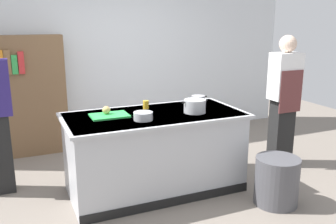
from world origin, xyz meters
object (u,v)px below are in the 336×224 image
object	(u,v)px
person_chef	(284,98)
mixing_bowl	(143,116)
bookshelf	(25,96)
trash_bin	(277,181)
stock_pot	(195,106)
juice_cup	(146,105)
onion	(106,110)
sauce_pan	(198,100)

from	to	relation	value
person_chef	mixing_bowl	bearing A→B (deg)	110.69
person_chef	bookshelf	size ratio (longest dim) A/B	1.01
trash_bin	bookshelf	bearing A→B (deg)	131.35
stock_pot	juice_cup	world-z (taller)	stock_pot
person_chef	bookshelf	distance (m)	3.54
onion	sauce_pan	bearing A→B (deg)	3.36
onion	juice_cup	distance (m)	0.51
sauce_pan	mixing_bowl	size ratio (longest dim) A/B	1.16
sauce_pan	mixing_bowl	world-z (taller)	sauce_pan
person_chef	stock_pot	bearing A→B (deg)	110.90
bookshelf	trash_bin	bearing A→B (deg)	-48.65
mixing_bowl	person_chef	world-z (taller)	person_chef
bookshelf	onion	bearing A→B (deg)	-65.79
onion	bookshelf	distance (m)	1.83
trash_bin	bookshelf	xyz separation A→B (m)	(-2.31, 2.62, 0.60)
trash_bin	bookshelf	distance (m)	3.55
trash_bin	person_chef	bearing A→B (deg)	48.59
stock_pot	sauce_pan	distance (m)	0.39
juice_cup	trash_bin	world-z (taller)	juice_cup
mixing_bowl	bookshelf	distance (m)	2.25
sauce_pan	bookshelf	bearing A→B (deg)	139.99
mixing_bowl	trash_bin	size ratio (longest dim) A/B	0.39
stock_pot	bookshelf	xyz separation A→B (m)	(-1.69, 1.92, -0.12)
onion	bookshelf	world-z (taller)	bookshelf
stock_pot	juice_cup	xyz separation A→B (m)	(-0.45, 0.37, -0.02)
mixing_bowl	trash_bin	bearing A→B (deg)	-26.98
onion	juice_cup	xyz separation A→B (m)	(0.50, 0.12, -0.01)
sauce_pan	juice_cup	world-z (taller)	sauce_pan
onion	mixing_bowl	size ratio (longest dim) A/B	0.43
onion	sauce_pan	size ratio (longest dim) A/B	0.37
stock_pot	person_chef	distance (m)	1.40
mixing_bowl	bookshelf	world-z (taller)	bookshelf
juice_cup	bookshelf	xyz separation A→B (m)	(-1.24, 1.55, -0.10)
onion	bookshelf	xyz separation A→B (m)	(-0.75, 1.66, -0.11)
mixing_bowl	trash_bin	distance (m)	1.57
sauce_pan	stock_pot	bearing A→B (deg)	-123.44
juice_cup	bookshelf	world-z (taller)	bookshelf
stock_pot	sauce_pan	size ratio (longest dim) A/B	1.34
trash_bin	person_chef	world-z (taller)	person_chef
person_chef	bookshelf	world-z (taller)	person_chef
juice_cup	trash_bin	bearing A→B (deg)	-45.25
onion	mixing_bowl	distance (m)	0.44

